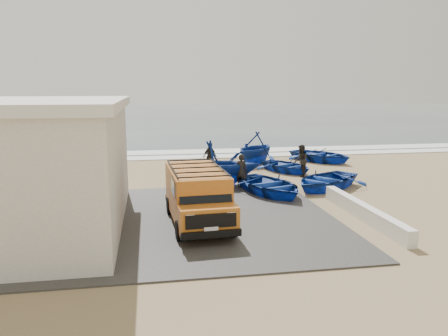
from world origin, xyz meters
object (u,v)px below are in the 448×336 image
fisherman_middle (301,161)px  boat_near_right (325,180)px  fisherman_back (210,156)px  boat_near_left (269,185)px  boat_far_right (321,155)px  boat_mid_left (215,164)px  boat_far_left (255,148)px  parapet (364,212)px  boat_mid_right (287,166)px  van (197,194)px  fisherman_front (241,171)px

fisherman_middle → boat_near_right: bearing=15.3°
fisherman_middle → fisherman_back: fisherman_middle is taller
boat_near_left → boat_far_right: boat_far_right is taller
boat_mid_left → boat_far_left: bearing=-18.1°
parapet → fisherman_back: (-4.15, 10.21, 0.53)m
boat_mid_right → boat_far_right: boat_far_right is taller
boat_near_left → boat_far_left: bearing=62.8°
boat_far_left → boat_far_right: (4.33, 0.15, -0.57)m
boat_mid_left → boat_mid_right: bearing=-45.4°
parapet → boat_near_left: 4.77m
parapet → boat_near_left: size_ratio=1.45×
fisherman_back → boat_mid_left: bearing=-128.2°
fisherman_middle → van: bearing=-29.3°
fisherman_front → parapet: bearing=152.8°
van → boat_mid_right: van is taller
boat_far_left → fisherman_front: boat_far_left is taller
van → boat_near_left: 5.15m
van → boat_mid_right: 10.40m
van → boat_near_right: size_ratio=1.16×
fisherman_back → fisherman_front: bearing=-113.4°
boat_near_left → fisherman_middle: fisherman_middle is taller
parapet → fisherman_back: fisherman_back is taller
van → boat_mid_left: boat_mid_left is taller
fisherman_back → fisherman_middle: bearing=-63.3°
boat_mid_left → boat_far_left: 6.45m
boat_mid_left → fisherman_middle: boat_mid_left is taller
boat_mid_left → boat_far_left: boat_mid_left is taller
boat_near_right → parapet: bearing=-42.1°
fisherman_middle → parapet: bearing=9.4°
parapet → fisherman_middle: size_ratio=3.54×
fisherman_middle → boat_near_left: bearing=-25.7°
fisherman_middle → boat_mid_left: bearing=-61.7°
boat_near_right → van: bearing=-92.4°
boat_near_left → fisherman_middle: 4.45m
boat_far_left → boat_far_right: size_ratio=0.91×
boat_near_right → boat_far_left: boat_far_left is taller
boat_mid_right → boat_far_left: boat_far_left is taller
van → boat_near_right: (6.46, 4.27, -0.64)m
boat_far_right → fisherman_back: bearing=159.4°
van → boat_far_left: boat_far_left is taller
boat_near_left → fisherman_back: (-1.79, 6.06, 0.37)m
parapet → fisherman_middle: 7.68m
boat_near_left → boat_mid_right: 5.40m
boat_far_left → parapet: bearing=-44.4°
boat_far_left → boat_near_left: bearing=-59.1°
boat_far_right → fisherman_middle: fisherman_middle is taller
fisherman_back → boat_far_right: bearing=-20.6°
boat_near_right → fisherman_front: fisherman_front is taller
boat_mid_right → fisherman_middle: 1.48m
parapet → boat_mid_right: 9.00m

